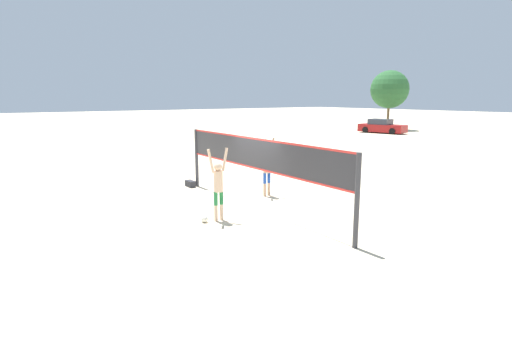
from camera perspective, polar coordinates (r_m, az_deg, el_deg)
name	(u,v)px	position (r m, az deg, el deg)	size (l,w,h in m)	color
ground_plane	(256,209)	(13.61, 0.00, -5.54)	(200.00, 200.00, 0.00)	beige
volleyball_net	(256,160)	(13.24, 0.00, 1.55)	(8.78, 0.14, 2.43)	#38383D
player_spiker	(218,183)	(12.15, -5.41, -1.76)	(0.28, 0.72, 2.24)	beige
player_blocker	(267,166)	(15.16, 1.57, 0.71)	(0.28, 0.72, 2.23)	tan
volleyball	(204,219)	(12.29, -7.37, -6.87)	(0.22, 0.22, 0.22)	silver
gear_bag	(190,184)	(17.13, -9.37, -1.88)	(0.53, 0.26, 0.26)	#2D2D33
parked_car_mid	(382,127)	(44.26, 17.53, 5.98)	(5.04, 2.92, 1.47)	maroon
tree_left_cluster	(390,89)	(49.22, 18.54, 10.92)	(4.32, 4.32, 6.77)	brown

